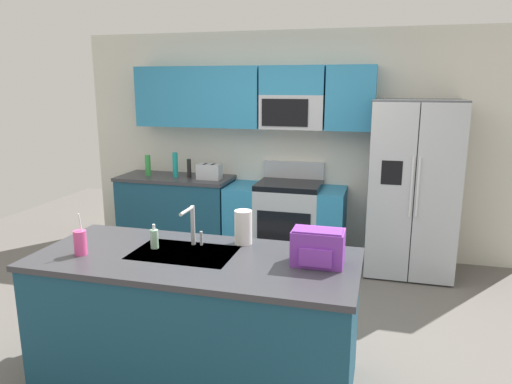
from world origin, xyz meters
The scene contains 15 objects.
ground_plane centered at (0.00, 0.00, 0.00)m, with size 9.00×9.00×0.00m, color #66605B.
kitchen_wall_unit centered at (-0.14, 2.08, 1.47)m, with size 5.20×0.43×2.60m.
back_counter centered at (-1.37, 1.80, 0.45)m, with size 1.38×0.63×0.90m.
range_oven centered at (0.00, 1.80, 0.44)m, with size 1.36×0.61×1.10m.
refrigerator centered at (1.38, 1.73, 0.93)m, with size 0.90×0.76×1.85m.
island_counter centered at (-0.09, -0.70, 0.45)m, with size 2.13×0.92×0.90m.
toaster centered at (-0.91, 1.75, 0.99)m, with size 0.28×0.16×0.18m.
pepper_mill centered at (-1.19, 1.80, 1.01)m, with size 0.05×0.05×0.22m, color black.
bottle_green centered at (-1.72, 1.78, 1.03)m, with size 0.07×0.07×0.25m, color green.
bottle_teal centered at (-1.35, 1.77, 1.05)m, with size 0.06×0.06×0.30m, color teal.
sink_faucet centered at (-0.19, -0.50, 1.07)m, with size 0.08×0.21×0.28m.
drink_cup_pink centered at (-0.83, -0.86, 0.98)m, with size 0.08×0.08×0.28m.
soap_dispenser centered at (-0.42, -0.62, 0.97)m, with size 0.06×0.06×0.17m.
paper_towel_roll centered at (0.14, -0.36, 1.02)m, with size 0.12×0.12×0.24m, color white.
backpack centered at (0.70, -0.63, 1.02)m, with size 0.32×0.22×0.23m.
Camera 1 is at (1.06, -3.41, 2.00)m, focal length 33.23 mm.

